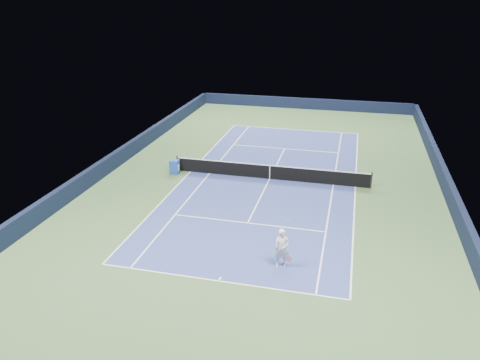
# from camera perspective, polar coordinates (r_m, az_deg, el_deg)

# --- Properties ---
(ground) EXTENTS (40.00, 40.00, 0.00)m
(ground) POSITION_cam_1_polar(r_m,az_deg,el_deg) (30.67, 3.63, 0.13)
(ground) COLOR #395830
(ground) RESTS_ON ground
(wall_far) EXTENTS (22.00, 0.35, 1.10)m
(wall_far) POSITION_cam_1_polar(r_m,az_deg,el_deg) (49.30, 7.90, 9.22)
(wall_far) COLOR black
(wall_far) RESTS_ON ground
(wall_right) EXTENTS (0.35, 40.00, 1.10)m
(wall_right) POSITION_cam_1_polar(r_m,az_deg,el_deg) (30.65, 23.98, -0.77)
(wall_right) COLOR black
(wall_right) RESTS_ON ground
(wall_left) EXTENTS (0.35, 40.00, 1.10)m
(wall_left) POSITION_cam_1_polar(r_m,az_deg,el_deg) (33.93, -14.64, 2.64)
(wall_left) COLOR black
(wall_left) RESTS_ON ground
(court_surface) EXTENTS (10.97, 23.77, 0.01)m
(court_surface) POSITION_cam_1_polar(r_m,az_deg,el_deg) (30.67, 3.63, 0.13)
(court_surface) COLOR navy
(court_surface) RESTS_ON ground
(baseline_far) EXTENTS (10.97, 0.08, 0.00)m
(baseline_far) POSITION_cam_1_polar(r_m,az_deg,el_deg) (41.79, 6.62, 6.14)
(baseline_far) COLOR white
(baseline_far) RESTS_ON ground
(baseline_near) EXTENTS (10.97, 0.08, 0.00)m
(baseline_near) POSITION_cam_1_polar(r_m,az_deg,el_deg) (20.41, -2.60, -12.20)
(baseline_near) COLOR white
(baseline_near) RESTS_ON ground
(sideline_doubles_right) EXTENTS (0.08, 23.77, 0.00)m
(sideline_doubles_right) POSITION_cam_1_polar(r_m,az_deg,el_deg) (30.28, 13.89, -0.80)
(sideline_doubles_right) COLOR white
(sideline_doubles_right) RESTS_ON ground
(sideline_doubles_left) EXTENTS (0.08, 23.77, 0.00)m
(sideline_doubles_left) POSITION_cam_1_polar(r_m,az_deg,el_deg) (32.00, -6.07, 1.03)
(sideline_doubles_left) COLOR white
(sideline_doubles_left) RESTS_ON ground
(sideline_singles_right) EXTENTS (0.08, 23.77, 0.00)m
(sideline_singles_right) POSITION_cam_1_polar(r_m,az_deg,el_deg) (30.28, 11.31, -0.56)
(sideline_singles_right) COLOR white
(sideline_singles_right) RESTS_ON ground
(sideline_singles_left) EXTENTS (0.08, 23.77, 0.00)m
(sideline_singles_left) POSITION_cam_1_polar(r_m,az_deg,el_deg) (31.58, -3.73, 0.82)
(sideline_singles_left) COLOR white
(sideline_singles_left) RESTS_ON ground
(service_line_far) EXTENTS (8.23, 0.08, 0.00)m
(service_line_far) POSITION_cam_1_polar(r_m,az_deg,el_deg) (36.60, 5.46, 3.82)
(service_line_far) COLOR white
(service_line_far) RESTS_ON ground
(service_line_near) EXTENTS (8.23, 0.08, 0.00)m
(service_line_near) POSITION_cam_1_polar(r_m,az_deg,el_deg) (24.97, 0.94, -5.26)
(service_line_near) COLOR white
(service_line_near) RESTS_ON ground
(center_service_line) EXTENTS (0.08, 12.80, 0.00)m
(center_service_line) POSITION_cam_1_polar(r_m,az_deg,el_deg) (30.66, 3.63, 0.14)
(center_service_line) COLOR white
(center_service_line) RESTS_ON ground
(center_mark_far) EXTENTS (0.08, 0.30, 0.00)m
(center_mark_far) POSITION_cam_1_polar(r_m,az_deg,el_deg) (41.65, 6.59, 6.08)
(center_mark_far) COLOR white
(center_mark_far) RESTS_ON ground
(center_mark_near) EXTENTS (0.08, 0.30, 0.00)m
(center_mark_near) POSITION_cam_1_polar(r_m,az_deg,el_deg) (20.53, -2.48, -11.97)
(center_mark_near) COLOR white
(center_mark_near) RESTS_ON ground
(tennis_net) EXTENTS (12.90, 0.10, 1.07)m
(tennis_net) POSITION_cam_1_polar(r_m,az_deg,el_deg) (30.48, 3.65, 1.01)
(tennis_net) COLOR black
(tennis_net) RESTS_ON ground
(sponsor_cube) EXTENTS (0.64, 0.55, 0.94)m
(sponsor_cube) POSITION_cam_1_polar(r_m,az_deg,el_deg) (31.69, -7.97, 1.61)
(sponsor_cube) COLOR #1D46AE
(sponsor_cube) RESTS_ON ground
(tennis_player) EXTENTS (0.87, 1.35, 1.82)m
(tennis_player) POSITION_cam_1_polar(r_m,az_deg,el_deg) (20.99, 5.13, -8.28)
(tennis_player) COLOR silver
(tennis_player) RESTS_ON ground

